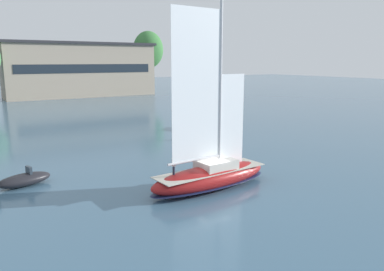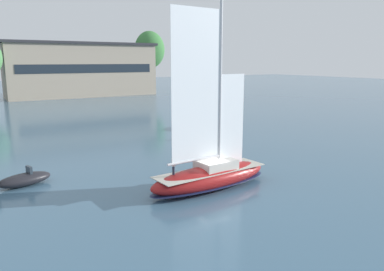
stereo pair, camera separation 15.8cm
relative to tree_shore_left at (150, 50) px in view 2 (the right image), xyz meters
name	(u,v)px [view 2 (the right image)]	position (x,y,z in m)	size (l,w,h in m)	color
ground_plane	(210,188)	(-36.56, -89.31, -14.09)	(400.00, 400.00, 0.00)	#42667F
waterfront_building	(82,69)	(-22.14, 0.95, -6.06)	(44.30, 14.07, 15.97)	tan
tree_shore_left	(150,50)	(0.00, 0.00, 0.00)	(9.78, 9.78, 20.13)	brown
sailboat_main	(211,174)	(-36.54, -89.31, -12.85)	(11.87, 4.15, 16.00)	maroon
sailboat_moored_mid_channel	(206,124)	(-21.58, -66.15, -13.29)	(6.18, 8.63, 11.72)	navy
motor_tender	(24,179)	(-49.88, -80.40, -13.53)	(4.85, 2.85, 1.74)	black
channel_buoy	(191,134)	(-27.52, -71.41, -13.35)	(1.03, 1.03, 1.88)	red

